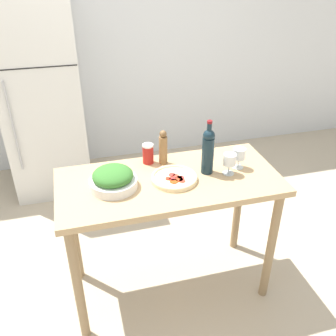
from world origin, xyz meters
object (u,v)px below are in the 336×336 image
Objects in this scene: homemade_pizza at (174,178)px; salt_canister at (148,154)px; pepper_mill at (163,148)px; salad_bowl at (113,179)px; wine_bottle at (208,150)px; refrigerator at (43,100)px; wine_glass_near at (230,161)px; wine_glass_far at (239,155)px.

homemade_pizza is 0.27m from salt_canister.
salt_canister is at bearing 112.78° from homemade_pizza.
salt_canister is (-0.09, 0.03, -0.05)m from pepper_mill.
salad_bowl is 0.99× the size of homemade_pizza.
homemade_pizza is (0.36, -0.01, -0.04)m from salad_bowl.
wine_bottle is at bearing -37.59° from pepper_mill.
refrigerator is at bearing 104.58° from salad_bowl.
refrigerator reaches higher than wine_glass_near.
salt_canister is (-0.45, 0.26, -0.03)m from wine_glass_near.
salad_bowl reaches higher than homemade_pizza.
pepper_mill reaches higher than wine_glass_near.
homemade_pizza is at bearing -2.05° from salad_bowl.
wine_bottle is 2.65× the size of salt_canister.
wine_glass_far is 0.57m from salt_canister.
pepper_mill is at bearing 147.20° from wine_glass_near.
pepper_mill is 1.77× the size of salt_canister.
refrigerator is 1.56m from salt_canister.
wine_bottle reaches higher than wine_glass_far.
homemade_pizza is at bearing -64.55° from refrigerator.
wine_bottle reaches higher than wine_glass_near.
salad_bowl is at bearing 177.82° from wine_glass_near.
pepper_mill is at bearing -19.29° from salt_canister.
pepper_mill reaches higher than salt_canister.
pepper_mill is 0.11m from salt_canister.
wine_glass_far is at bearing -53.01° from refrigerator.
salad_bowl is 0.35m from salt_canister.
wine_glass_near is 0.10m from wine_glass_far.
pepper_mill is at bearing 93.18° from homemade_pizza.
wine_glass_far is at bearing 0.67° from wine_bottle.
refrigerator is 6.38× the size of homemade_pizza.
wine_glass_near is 1.00× the size of wine_glass_far.
refrigerator is 13.27× the size of wine_glass_far.
wine_glass_near is (0.12, -0.05, -0.06)m from wine_bottle.
salad_bowl is (-0.79, -0.03, -0.03)m from wine_glass_far.
wine_bottle is 0.29m from pepper_mill.
salad_bowl is (-0.58, -0.02, -0.10)m from wine_bottle.
salad_bowl is (0.43, -1.64, 0.07)m from refrigerator.
salad_bowl is at bearing -75.42° from refrigerator.
salad_bowl is 0.36m from homemade_pizza.
refrigerator is 2.02m from wine_glass_far.
wine_glass_near is 0.48× the size of homemade_pizza.
homemade_pizza is (-0.34, 0.01, -0.08)m from wine_glass_near.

